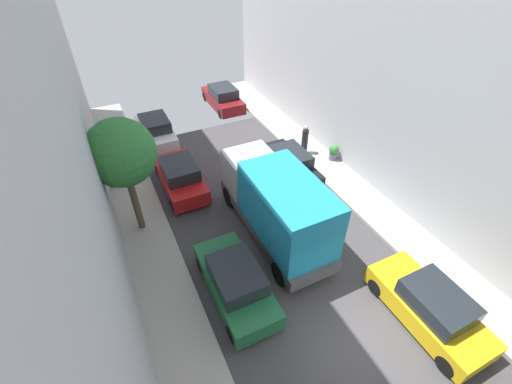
% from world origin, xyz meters
% --- Properties ---
extents(ground, '(32.00, 32.00, 0.00)m').
position_xyz_m(ground, '(0.00, 0.00, 0.00)').
color(ground, '#423F42').
extents(sidewalk_right, '(2.00, 44.00, 0.15)m').
position_xyz_m(sidewalk_right, '(5.00, 0.00, 0.07)').
color(sidewalk_right, '#A8A399').
rests_on(sidewalk_right, ground).
extents(parked_car_left_2, '(1.78, 4.20, 1.57)m').
position_xyz_m(parked_car_left_2, '(-2.70, 3.55, 0.72)').
color(parked_car_left_2, '#1E6638').
rests_on(parked_car_left_2, ground).
extents(parked_car_left_3, '(1.78, 4.20, 1.57)m').
position_xyz_m(parked_car_left_3, '(-2.70, 10.56, 0.72)').
color(parked_car_left_3, red).
rests_on(parked_car_left_3, ground).
extents(parked_car_left_4, '(1.78, 4.20, 1.57)m').
position_xyz_m(parked_car_left_4, '(-2.70, 15.77, 0.72)').
color(parked_car_left_4, white).
rests_on(parked_car_left_4, ground).
extents(parked_car_right_2, '(1.78, 4.20, 1.57)m').
position_xyz_m(parked_car_right_2, '(2.70, -0.20, 0.72)').
color(parked_car_right_2, gold).
rests_on(parked_car_right_2, ground).
extents(parked_car_right_3, '(1.78, 4.20, 1.57)m').
position_xyz_m(parked_car_right_3, '(2.70, 9.12, 0.72)').
color(parked_car_right_3, black).
rests_on(parked_car_right_3, ground).
extents(parked_car_right_4, '(1.78, 4.20, 1.57)m').
position_xyz_m(parked_car_right_4, '(2.70, 18.38, 0.72)').
color(parked_car_right_4, maroon).
rests_on(parked_car_right_4, ground).
extents(delivery_truck, '(2.26, 6.60, 3.38)m').
position_xyz_m(delivery_truck, '(0.00, 5.55, 1.79)').
color(delivery_truck, '#4C4C51').
rests_on(delivery_truck, ground).
extents(pedestrian, '(0.40, 0.36, 1.72)m').
position_xyz_m(pedestrian, '(4.54, 10.50, 1.07)').
color(pedestrian, '#2D334C').
rests_on(pedestrian, sidewalk_right).
extents(street_tree_2, '(2.64, 2.64, 5.15)m').
position_xyz_m(street_tree_2, '(-5.10, 8.47, 3.95)').
color(street_tree_2, brown).
rests_on(street_tree_2, sidewalk_left).
extents(potted_plant_0, '(0.55, 0.55, 0.92)m').
position_xyz_m(potted_plant_0, '(5.63, 9.20, 0.65)').
color(potted_plant_0, slate).
rests_on(potted_plant_0, sidewalk_right).
extents(potted_plant_2, '(0.57, 0.57, 0.96)m').
position_xyz_m(potted_plant_2, '(-5.70, 12.10, 0.65)').
color(potted_plant_2, '#B2A899').
rests_on(potted_plant_2, sidewalk_left).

